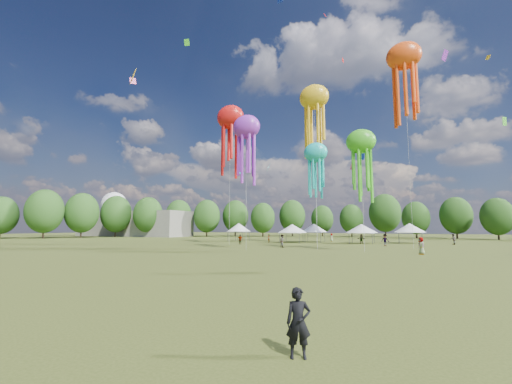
% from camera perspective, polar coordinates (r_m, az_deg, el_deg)
% --- Properties ---
extents(ground, '(300.00, 300.00, 0.00)m').
position_cam_1_polar(ground, '(14.19, -22.18, -18.26)').
color(ground, '#384416').
rests_on(ground, ground).
extents(observer_main, '(0.70, 0.59, 1.62)m').
position_cam_1_polar(observer_main, '(8.36, 7.50, -21.86)').
color(observer_main, black).
rests_on(observer_main, ground).
extents(spectator_near, '(1.17, 1.10, 1.91)m').
position_cam_1_polar(spectator_near, '(49.21, 4.64, -8.61)').
color(spectator_near, gray).
rests_on(spectator_near, ground).
extents(spectators_far, '(35.02, 29.45, 1.92)m').
position_cam_1_polar(spectators_far, '(57.88, 18.73, -7.99)').
color(spectators_far, gray).
rests_on(spectators_far, ground).
extents(festival_tents, '(38.47, 12.24, 3.87)m').
position_cam_1_polar(festival_tents, '(65.24, 11.92, -6.24)').
color(festival_tents, '#47474C').
rests_on(festival_tents, ground).
extents(show_kites, '(34.06, 21.25, 30.81)m').
position_cam_1_polar(show_kites, '(54.74, 9.09, 12.85)').
color(show_kites, purple).
rests_on(show_kites, ground).
extents(small_kites, '(72.36, 62.19, 43.31)m').
position_cam_1_polar(small_kites, '(58.51, 13.39, 21.92)').
color(small_kites, purple).
rests_on(small_kites, ground).
extents(treeline, '(201.57, 95.24, 13.43)m').
position_cam_1_polar(treeline, '(73.54, 13.56, -3.29)').
color(treeline, '#38281C').
rests_on(treeline, ground).
extents(hangar, '(40.00, 12.00, 8.00)m').
position_cam_1_polar(hangar, '(115.67, -20.82, -5.31)').
color(hangar, gray).
rests_on(hangar, ground).
extents(radome, '(9.00, 9.00, 16.00)m').
position_cam_1_polar(radome, '(131.61, -23.79, -2.63)').
color(radome, white).
rests_on(radome, ground).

